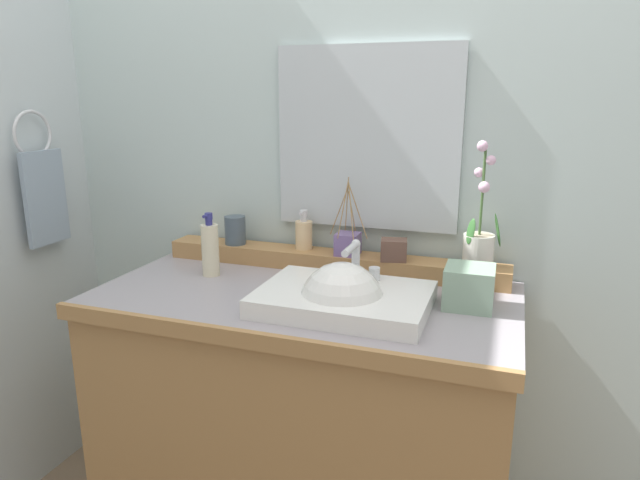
{
  "coord_description": "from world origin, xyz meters",
  "views": [
    {
      "loc": [
        0.55,
        -1.44,
        1.39
      ],
      "look_at": [
        0.06,
        -0.02,
        1.0
      ],
      "focal_mm": 31.47,
      "sensor_mm": 36.0,
      "label": 1
    }
  ],
  "objects_px": {
    "tumbler_cup": "(235,230)",
    "lotion_bottle": "(210,249)",
    "sink_basin": "(343,302)",
    "soap_dispenser": "(304,234)",
    "tissue_box": "(469,287)",
    "reed_diffuser": "(348,243)",
    "hand_towel": "(45,198)",
    "trinket_box": "(394,250)",
    "potted_plant": "(479,240)"
  },
  "relations": [
    {
      "from": "tumbler_cup",
      "to": "lotion_bottle",
      "type": "height_order",
      "value": "lotion_bottle"
    },
    {
      "from": "sink_basin",
      "to": "soap_dispenser",
      "type": "relative_size",
      "value": 3.45
    },
    {
      "from": "tissue_box",
      "to": "soap_dispenser",
      "type": "bearing_deg",
      "value": 159.63
    },
    {
      "from": "reed_diffuser",
      "to": "hand_towel",
      "type": "xyz_separation_m",
      "value": [
        -1.04,
        -0.18,
        0.12
      ]
    },
    {
      "from": "tumbler_cup",
      "to": "lotion_bottle",
      "type": "xyz_separation_m",
      "value": [
        0.0,
        -0.18,
        -0.02
      ]
    },
    {
      "from": "tumbler_cup",
      "to": "reed_diffuser",
      "type": "xyz_separation_m",
      "value": [
        0.4,
        -0.0,
        -0.01
      ]
    },
    {
      "from": "trinket_box",
      "to": "tissue_box",
      "type": "relative_size",
      "value": 0.61
    },
    {
      "from": "reed_diffuser",
      "to": "tissue_box",
      "type": "relative_size",
      "value": 1.94
    },
    {
      "from": "potted_plant",
      "to": "reed_diffuser",
      "type": "xyz_separation_m",
      "value": [
        -0.4,
        -0.0,
        -0.05
      ]
    },
    {
      "from": "sink_basin",
      "to": "hand_towel",
      "type": "distance_m",
      "value": 1.15
    },
    {
      "from": "soap_dispenser",
      "to": "hand_towel",
      "type": "bearing_deg",
      "value": -167.33
    },
    {
      "from": "tumbler_cup",
      "to": "hand_towel",
      "type": "relative_size",
      "value": 0.3
    },
    {
      "from": "reed_diffuser",
      "to": "tissue_box",
      "type": "xyz_separation_m",
      "value": [
        0.4,
        -0.19,
        -0.04
      ]
    },
    {
      "from": "soap_dispenser",
      "to": "reed_diffuser",
      "type": "relative_size",
      "value": 0.52
    },
    {
      "from": "hand_towel",
      "to": "lotion_bottle",
      "type": "bearing_deg",
      "value": 0.24
    },
    {
      "from": "lotion_bottle",
      "to": "sink_basin",
      "type": "bearing_deg",
      "value": -16.67
    },
    {
      "from": "soap_dispenser",
      "to": "tissue_box",
      "type": "distance_m",
      "value": 0.6
    },
    {
      "from": "trinket_box",
      "to": "hand_towel",
      "type": "relative_size",
      "value": 0.25
    },
    {
      "from": "hand_towel",
      "to": "sink_basin",
      "type": "bearing_deg",
      "value": -7.2
    },
    {
      "from": "soap_dispenser",
      "to": "lotion_bottle",
      "type": "relative_size",
      "value": 0.65
    },
    {
      "from": "soap_dispenser",
      "to": "trinket_box",
      "type": "bearing_deg",
      "value": -5.97
    },
    {
      "from": "potted_plant",
      "to": "hand_towel",
      "type": "xyz_separation_m",
      "value": [
        -1.45,
        -0.18,
        0.07
      ]
    },
    {
      "from": "soap_dispenser",
      "to": "tissue_box",
      "type": "height_order",
      "value": "soap_dispenser"
    },
    {
      "from": "tissue_box",
      "to": "tumbler_cup",
      "type": "bearing_deg",
      "value": 166.85
    },
    {
      "from": "potted_plant",
      "to": "lotion_bottle",
      "type": "distance_m",
      "value": 0.83
    },
    {
      "from": "trinket_box",
      "to": "hand_towel",
      "type": "height_order",
      "value": "hand_towel"
    },
    {
      "from": "soap_dispenser",
      "to": "tumbler_cup",
      "type": "distance_m",
      "value": 0.25
    },
    {
      "from": "sink_basin",
      "to": "trinket_box",
      "type": "height_order",
      "value": "sink_basin"
    },
    {
      "from": "tissue_box",
      "to": "sink_basin",
      "type": "bearing_deg",
      "value": -157.03
    },
    {
      "from": "sink_basin",
      "to": "soap_dispenser",
      "type": "xyz_separation_m",
      "value": [
        -0.24,
        0.34,
        0.09
      ]
    },
    {
      "from": "potted_plant",
      "to": "trinket_box",
      "type": "distance_m",
      "value": 0.26
    },
    {
      "from": "sink_basin",
      "to": "lotion_bottle",
      "type": "bearing_deg",
      "value": 163.33
    },
    {
      "from": "soap_dispenser",
      "to": "trinket_box",
      "type": "height_order",
      "value": "soap_dispenser"
    },
    {
      "from": "trinket_box",
      "to": "hand_towel",
      "type": "bearing_deg",
      "value": 176.54
    },
    {
      "from": "potted_plant",
      "to": "tumbler_cup",
      "type": "xyz_separation_m",
      "value": [
        -0.81,
        0.0,
        -0.04
      ]
    },
    {
      "from": "trinket_box",
      "to": "sink_basin",
      "type": "bearing_deg",
      "value": -114.39
    },
    {
      "from": "soap_dispenser",
      "to": "reed_diffuser",
      "type": "bearing_deg",
      "value": -7.46
    },
    {
      "from": "trinket_box",
      "to": "tissue_box",
      "type": "distance_m",
      "value": 0.3
    },
    {
      "from": "tumbler_cup",
      "to": "potted_plant",
      "type": "bearing_deg",
      "value": -0.12
    },
    {
      "from": "potted_plant",
      "to": "trinket_box",
      "type": "relative_size",
      "value": 4.72
    },
    {
      "from": "soap_dispenser",
      "to": "reed_diffuser",
      "type": "distance_m",
      "value": 0.16
    },
    {
      "from": "reed_diffuser",
      "to": "tumbler_cup",
      "type": "bearing_deg",
      "value": 179.76
    },
    {
      "from": "soap_dispenser",
      "to": "potted_plant",
      "type": "bearing_deg",
      "value": -2.11
    },
    {
      "from": "reed_diffuser",
      "to": "lotion_bottle",
      "type": "relative_size",
      "value": 1.25
    },
    {
      "from": "soap_dispenser",
      "to": "lotion_bottle",
      "type": "height_order",
      "value": "lotion_bottle"
    },
    {
      "from": "trinket_box",
      "to": "hand_towel",
      "type": "xyz_separation_m",
      "value": [
        -1.19,
        -0.17,
        0.12
      ]
    },
    {
      "from": "sink_basin",
      "to": "reed_diffuser",
      "type": "height_order",
      "value": "reed_diffuser"
    },
    {
      "from": "tumbler_cup",
      "to": "trinket_box",
      "type": "distance_m",
      "value": 0.56
    },
    {
      "from": "sink_basin",
      "to": "reed_diffuser",
      "type": "bearing_deg",
      "value": 104.29
    },
    {
      "from": "tumbler_cup",
      "to": "soap_dispenser",
      "type": "bearing_deg",
      "value": 4.46
    }
  ]
}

